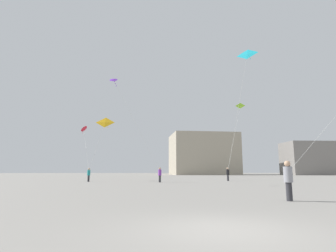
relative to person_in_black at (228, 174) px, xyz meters
name	(u,v)px	position (x,y,z in m)	size (l,w,h in m)	color
ground_plane	(224,230)	(-8.95, -30.16, -0.98)	(300.00, 300.00, 0.00)	gray
person_in_black	(228,174)	(0.00, 0.00, 0.00)	(0.39, 0.39, 1.79)	#2D2D33
person_in_teal	(89,174)	(-18.24, -1.20, -0.05)	(0.37, 0.37, 1.71)	#2D2D33
person_in_grey	(288,179)	(-4.19, -24.21, 0.04)	(0.41, 0.41, 1.86)	#2D2D33
person_in_purple	(160,174)	(-9.36, -3.60, -0.01)	(0.39, 0.39, 1.77)	#2D2D33
kite_crimson_diamond	(84,129)	(-20.22, 3.43, 6.43)	(2.54, 5.28, 6.60)	red
kite_cyan_delta	(247,57)	(-0.72, -10.75, 11.98)	(1.61, 11.63, 12.38)	#1EB2C6
kite_violet_diamond	(114,81)	(-14.54, -7.80, 10.03)	(5.75, 4.70, 10.21)	purple
kite_amber_delta	(105,123)	(-16.39, -1.51, 6.50)	(2.75, 0.68, 6.76)	yellow
kite_lime_delta	(240,108)	(4.56, 7.17, 10.90)	(5.34, 7.78, 11.27)	#8CD12D
building_left_hall	(203,154)	(8.05, 57.10, 5.90)	(22.37, 18.82, 13.76)	#A39984
building_centre_hall	(321,159)	(44.05, 46.85, 4.16)	(22.91, 10.58, 10.29)	gray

